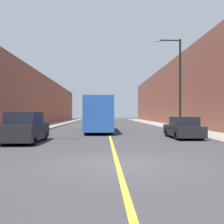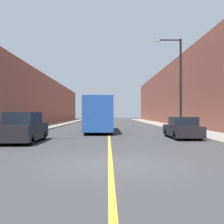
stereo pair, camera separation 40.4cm
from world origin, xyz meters
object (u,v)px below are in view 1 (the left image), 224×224
Objects in this scene: car_right_near at (183,129)px; street_lamp_right at (178,79)px; bus at (99,114)px; parked_suv_left at (26,129)px.

street_lamp_right reaches higher than car_right_near.
car_right_near is (6.10, -6.90, -1.03)m from bus.
parked_suv_left is at bearing -166.50° from car_right_near.
parked_suv_left is 0.53× the size of street_lamp_right.
bus is 2.36× the size of car_right_near.
street_lamp_right is at bearing 35.40° from parked_suv_left.
bus is at bearing 65.34° from parked_suv_left.
bus is 1.17× the size of street_lamp_right.
bus is at bearing 171.73° from street_lamp_right.
parked_suv_left is 1.07× the size of car_right_near.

